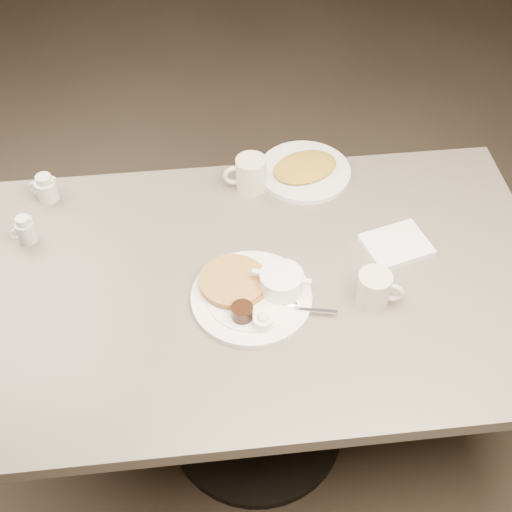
{
  "coord_description": "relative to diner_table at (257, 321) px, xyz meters",
  "views": [
    {
      "loc": [
        -0.13,
        -1.11,
        2.07
      ],
      "look_at": [
        0.0,
        0.02,
        0.82
      ],
      "focal_mm": 48.46,
      "sensor_mm": 36.0,
      "label": 1
    }
  ],
  "objects": [
    {
      "name": "diner_table",
      "position": [
        0.0,
        0.0,
        0.0
      ],
      "size": [
        1.5,
        0.9,
        0.75
      ],
      "color": "slate",
      "rests_on": "ground"
    },
    {
      "name": "coffee_mug_far",
      "position": [
        0.02,
        0.35,
        0.22
      ],
      "size": [
        0.12,
        0.09,
        0.1
      ],
      "color": "#EAE6C5",
      "rests_on": "diner_table"
    },
    {
      "name": "main_plate",
      "position": [
        -0.01,
        -0.05,
        0.19
      ],
      "size": [
        0.39,
        0.38,
        0.07
      ],
      "color": "white",
      "rests_on": "diner_table"
    },
    {
      "name": "room",
      "position": [
        0.0,
        0.0,
        0.82
      ],
      "size": [
        7.04,
        8.04,
        2.84
      ],
      "color": "#4C3F33",
      "rests_on": "ground"
    },
    {
      "name": "hash_plate",
      "position": [
        0.18,
        0.39,
        0.18
      ],
      "size": [
        0.35,
        0.35,
        0.04
      ],
      "color": "white",
      "rests_on": "diner_table"
    },
    {
      "name": "napkin",
      "position": [
        0.37,
        0.07,
        0.18
      ],
      "size": [
        0.19,
        0.17,
        0.02
      ],
      "color": "white",
      "rests_on": "diner_table"
    },
    {
      "name": "creamer_left",
      "position": [
        -0.58,
        0.21,
        0.21
      ],
      "size": [
        0.07,
        0.05,
        0.08
      ],
      "color": "silver",
      "rests_on": "diner_table"
    },
    {
      "name": "creamer_right",
      "position": [
        -0.55,
        0.37,
        0.21
      ],
      "size": [
        0.09,
        0.08,
        0.08
      ],
      "color": "silver",
      "rests_on": "diner_table"
    },
    {
      "name": "coffee_mug_near",
      "position": [
        0.27,
        -0.09,
        0.22
      ],
      "size": [
        0.12,
        0.11,
        0.09
      ],
      "color": "beige",
      "rests_on": "diner_table"
    }
  ]
}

